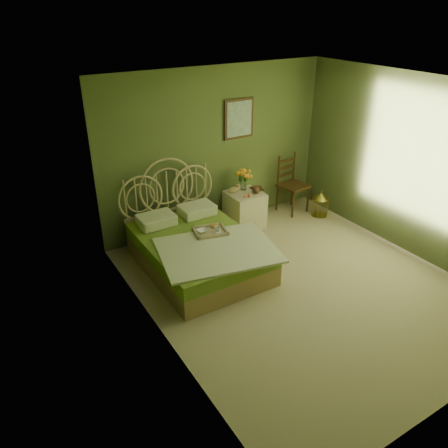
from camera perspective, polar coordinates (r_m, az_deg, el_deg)
floor at (r=6.09m, az=9.95°, el=-7.84°), size 4.50×4.50×0.00m
ceiling at (r=5.08m, az=12.39°, el=16.93°), size 4.50×4.50×0.00m
wall_back at (r=7.15m, az=-1.06°, el=9.71°), size 4.00×0.00×4.00m
wall_left at (r=4.47m, az=-8.56°, el=-1.99°), size 0.00×4.50×4.50m
wall_right at (r=6.89m, az=23.68°, el=6.69°), size 0.00×4.50×4.50m
wall_art at (r=7.22m, az=1.96°, el=13.58°), size 0.54×0.04×0.64m
bed at (r=6.26m, az=-3.52°, el=-3.14°), size 1.73×2.19×1.35m
nightstand at (r=7.35m, az=2.70°, el=2.37°), size 0.56×0.56×1.04m
chair at (r=7.96m, az=8.70°, el=5.71°), size 0.52×0.52×1.04m
birdcage at (r=7.96m, az=12.45°, el=2.53°), size 0.29×0.29×0.43m
book_lower at (r=7.34m, az=3.84°, el=4.49°), size 0.18×0.23×0.02m
book_upper at (r=7.34m, az=3.85°, el=4.63°), size 0.23×0.26×0.02m
cereal_bowl at (r=6.18m, az=-2.84°, el=-0.92°), size 0.16×0.16×0.04m
coffee_cup at (r=6.17m, az=-0.89°, el=-0.76°), size 0.10×0.10×0.07m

